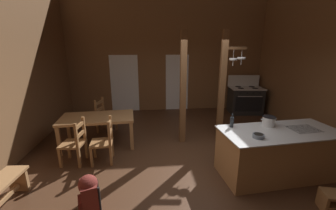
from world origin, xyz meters
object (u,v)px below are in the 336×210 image
stockpot_on_counter (269,121)px  bottle_tall_on_counter (232,122)px  ladderback_chair_by_post (104,142)px  ladderback_chair_near_window (105,116)px  ladderback_chair_at_table_end (75,143)px  dining_table (98,120)px  mixing_bowl_on_counter (258,136)px  stove_range (245,100)px  kitchen_island (278,153)px  step_stool (335,201)px  backpack (89,193)px

stockpot_on_counter → bottle_tall_on_counter: size_ratio=1.18×
ladderback_chair_by_post → bottle_tall_on_counter: size_ratio=3.60×
ladderback_chair_near_window → ladderback_chair_at_table_end: (-0.28, -1.68, 0.00)m
dining_table → ladderback_chair_by_post: (0.29, -0.80, -0.20)m
mixing_bowl_on_counter → ladderback_chair_by_post: bearing=159.3°
mixing_bowl_on_counter → stove_range: bearing=67.1°
mixing_bowl_on_counter → kitchen_island: bearing=23.7°
stove_range → dining_table: 5.19m
kitchen_island → step_stool: bearing=-72.5°
step_stool → ladderback_chair_at_table_end: 4.58m
stove_range → stockpot_on_counter: (-1.22, -3.48, 0.50)m
backpack → kitchen_island: bearing=10.8°
ladderback_chair_at_table_end → stove_range: bearing=30.5°
ladderback_chair_by_post → stockpot_on_counter: (3.22, -0.53, 0.53)m
stove_range → ladderback_chair_by_post: (-4.43, -2.95, -0.03)m
stockpot_on_counter → backpack: bearing=-164.5°
dining_table → ladderback_chair_by_post: bearing=-70.2°
kitchen_island → mixing_bowl_on_counter: 0.78m
dining_table → ladderback_chair_by_post: ladderback_chair_by_post is taller
stockpot_on_counter → step_stool: bearing=-71.7°
kitchen_island → bottle_tall_on_counter: bearing=162.5°
kitchen_island → ladderback_chair_near_window: (-3.62, 2.46, 0.01)m
ladderback_chair_by_post → backpack: size_ratio=1.59×
stove_range → ladderback_chair_at_table_end: bearing=-149.5°
ladderback_chair_near_window → mixing_bowl_on_counter: 4.11m
dining_table → backpack: 2.26m
kitchen_island → ladderback_chair_at_table_end: bearing=168.6°
backpack → ladderback_chair_by_post: bearing=91.5°
step_stool → mixing_bowl_on_counter: (-0.88, 0.73, 0.74)m
mixing_bowl_on_counter → dining_table: bearing=148.9°
ladderback_chair_near_window → ladderback_chair_by_post: (0.30, -1.67, 0.00)m
stockpot_on_counter → bottle_tall_on_counter: (-0.73, 0.01, 0.01)m
mixing_bowl_on_counter → bottle_tall_on_counter: (-0.26, 0.51, 0.07)m
kitchen_island → stockpot_on_counter: (-0.10, 0.25, 0.54)m
dining_table → ladderback_chair_near_window: ladderback_chair_near_window is taller
backpack → mixing_bowl_on_counter: 2.80m
backpack → mixing_bowl_on_counter: size_ratio=3.18×
step_stool → backpack: backpack is taller
kitchen_island → dining_table: bearing=156.3°
ladderback_chair_by_post → bottle_tall_on_counter: bearing=-12.0°
mixing_bowl_on_counter → bottle_tall_on_counter: bottle_tall_on_counter is taller
stove_range → ladderback_chair_by_post: stove_range is taller
bottle_tall_on_counter → dining_table: bearing=154.5°
stove_range → dining_table: stove_range is taller
ladderback_chair_at_table_end → stockpot_on_counter: stockpot_on_counter is taller
backpack → stockpot_on_counter: bearing=15.5°
ladderback_chair_at_table_end → stockpot_on_counter: 3.87m
ladderback_chair_at_table_end → ladderback_chair_near_window: bearing=80.5°
ladderback_chair_at_table_end → stockpot_on_counter: (3.80, -0.53, 0.53)m
kitchen_island → stove_range: 3.90m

